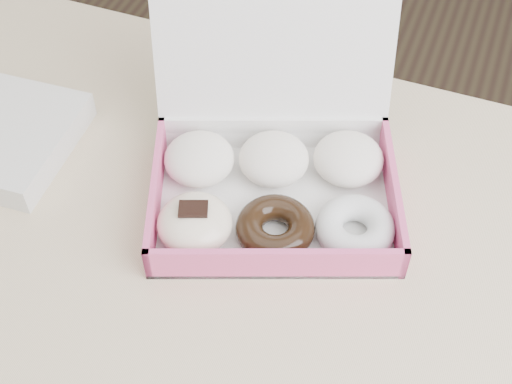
% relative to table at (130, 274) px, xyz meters
% --- Properties ---
extents(table, '(1.20, 0.80, 0.75)m').
position_rel_table_xyz_m(table, '(0.00, 0.00, 0.00)').
color(table, tan).
rests_on(table, ground).
extents(donut_box, '(0.37, 0.35, 0.21)m').
position_rel_table_xyz_m(donut_box, '(0.15, 0.13, 0.11)').
color(donut_box, white).
rests_on(donut_box, table).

